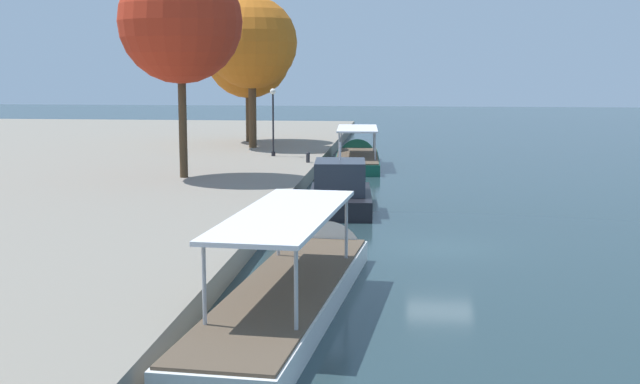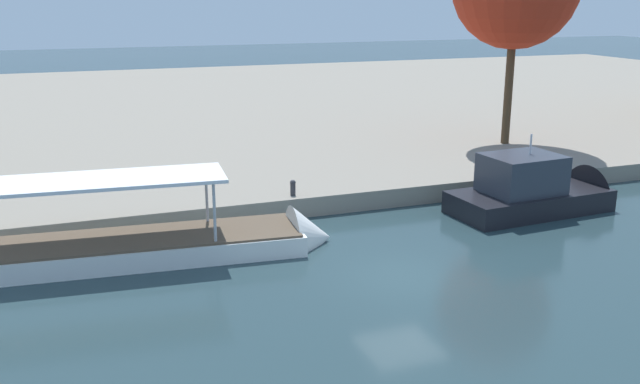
# 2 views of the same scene
# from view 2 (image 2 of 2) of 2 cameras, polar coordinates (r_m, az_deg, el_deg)

# --- Properties ---
(ground_plane) EXTENTS (220.00, 220.00, 0.00)m
(ground_plane) POSITION_cam_2_polar(r_m,az_deg,el_deg) (22.69, 6.69, -6.88)
(ground_plane) COLOR #23383D
(dock_promenade) EXTENTS (120.00, 55.00, 0.82)m
(dock_promenade) POSITION_cam_2_polar(r_m,az_deg,el_deg) (54.53, -9.98, 6.73)
(dock_promenade) COLOR gray
(dock_promenade) RESTS_ON ground_plane
(tour_boat_1) EXTENTS (15.12, 3.97, 4.00)m
(tour_boat_1) POSITION_cam_2_polar(r_m,az_deg,el_deg) (24.71, -14.80, -4.59)
(tour_boat_1) COLOR silver
(tour_boat_1) RESTS_ON ground_plane
(motor_yacht_2) EXTENTS (7.84, 3.37, 4.41)m
(motor_yacht_2) POSITION_cam_2_polar(r_m,az_deg,el_deg) (30.68, 17.62, -0.19)
(motor_yacht_2) COLOR black
(motor_yacht_2) RESTS_ON ground_plane
(mooring_bollard_0) EXTENTS (0.24, 0.24, 0.65)m
(mooring_bollard_0) POSITION_cam_2_polar(r_m,az_deg,el_deg) (28.51, -2.22, 0.41)
(mooring_bollard_0) COLOR #2D2D33
(mooring_bollard_0) RESTS_ON dock_promenade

